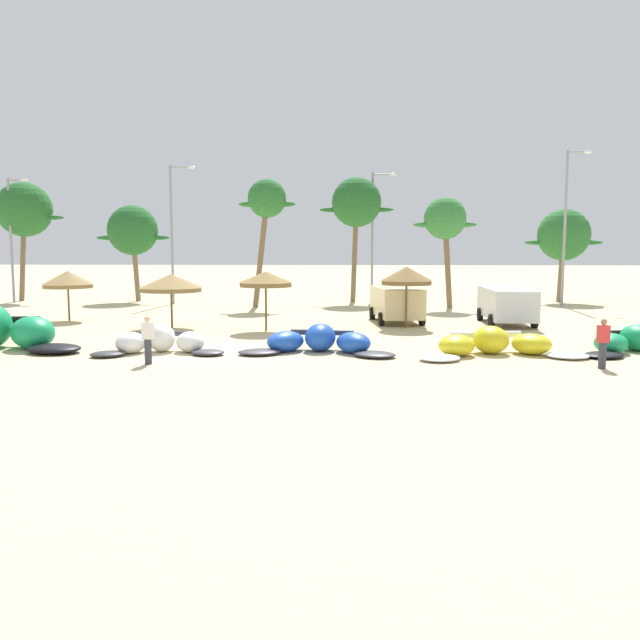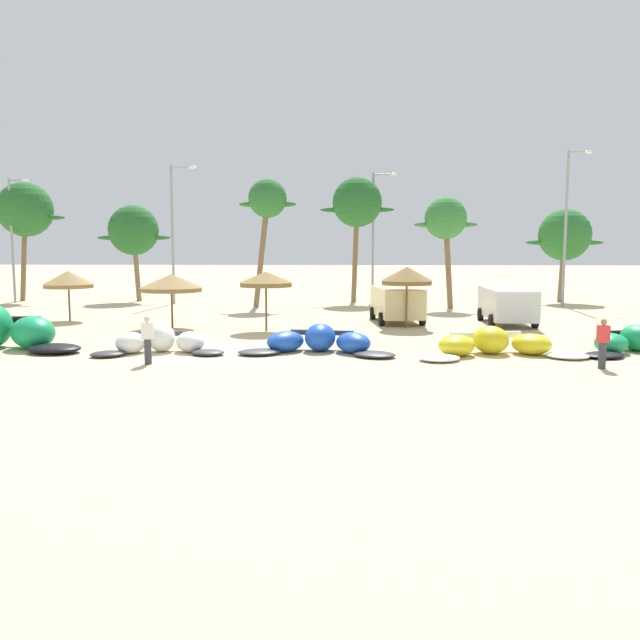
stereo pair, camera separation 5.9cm
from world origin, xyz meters
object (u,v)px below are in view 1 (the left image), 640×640
object	(u,v)px
person_near_kites	(603,343)
palm_right_of_gap	(564,235)
palm_left	(133,231)
palm_left_of_gap	(267,202)
beach_umbrella_near_palms	(266,279)
palm_center_right	(445,220)
beach_umbrella_outermost	(407,276)
person_by_umbrellas	(148,340)
parked_car_second	(396,301)
beach_umbrella_middle	(171,283)
lamppost_east_center	(374,230)
kite_left_of_center	(319,342)
kite_center	(494,344)
kite_left	(161,342)
palm_center_left	(356,203)
parked_van	(506,303)
lamppost_west	(12,234)
palm_leftmost	(24,210)
lamppost_east	(567,221)
lamppost_west_center	(174,227)
beach_umbrella_near_van	(68,279)

from	to	relation	value
person_near_kites	palm_right_of_gap	xyz separation A→B (m)	(7.04, 26.50, 4.01)
palm_left	palm_left_of_gap	size ratio (longest dim) A/B	0.84
beach_umbrella_near_palms	palm_center_right	distance (m)	16.17
beach_umbrella_outermost	person_by_umbrellas	distance (m)	14.09
parked_car_second	palm_center_right	distance (m)	10.11
beach_umbrella_middle	lamppost_east_center	size ratio (longest dim) A/B	0.33
kite_left_of_center	lamppost_east_center	distance (m)	24.00
palm_center_right	palm_right_of_gap	size ratio (longest dim) A/B	1.07
kite_center	kite_left	bearing A→B (deg)	-179.13
palm_center_left	parked_car_second	bearing A→B (deg)	-80.74
parked_van	person_near_kites	distance (m)	12.38
beach_umbrella_middle	lamppost_east_center	xyz separation A→B (m)	(10.29, 16.47, 3.00)
kite_left	beach_umbrella_outermost	size ratio (longest dim) A/B	1.66
beach_umbrella_outermost	lamppost_west	size ratio (longest dim) A/B	0.34
kite_left	palm_leftmost	world-z (taller)	palm_leftmost
palm_center_left	lamppost_east_center	world-z (taller)	lamppost_east_center
palm_leftmost	palm_left	distance (m)	8.11
person_near_kites	person_by_umbrellas	distance (m)	14.90
kite_center	lamppost_east	xyz separation A→B (m)	(8.97, 20.41, 5.30)
beach_umbrella_near_palms	palm_right_of_gap	world-z (taller)	palm_right_of_gap
beach_umbrella_near_palms	palm_center_left	bearing A→B (deg)	75.94
palm_left	palm_center_right	bearing A→B (deg)	-11.24
kite_left	kite_left_of_center	distance (m)	5.90
beach_umbrella_near_palms	palm_leftmost	world-z (taller)	palm_leftmost
person_by_umbrellas	palm_left_of_gap	xyz separation A→B (m)	(1.11, 21.23, 6.11)
lamppost_west_center	kite_left_of_center	bearing A→B (deg)	-61.12
parked_van	lamppost_west	xyz separation A→B (m)	(-32.23, 11.47, 3.83)
palm_center_left	lamppost_west	size ratio (longest dim) A/B	1.02
person_near_kites	lamppost_east_center	world-z (taller)	lamppost_east_center
palm_center_right	palm_leftmost	bearing A→B (deg)	172.19
kite_left	palm_leftmost	xyz separation A→B (m)	(-17.08, 22.97, 6.27)
beach_umbrella_near_van	palm_center_left	size ratio (longest dim) A/B	0.30
beach_umbrella_near_van	parked_car_second	xyz separation A→B (m)	(17.48, 0.46, -1.14)
kite_left_of_center	kite_center	world-z (taller)	kite_left_of_center
beach_umbrella_outermost	palm_center_left	size ratio (longest dim) A/B	0.33
kite_left_of_center	palm_left	size ratio (longest dim) A/B	0.86
beach_umbrella_middle	person_near_kites	bearing A→B (deg)	-29.77
lamppost_west_center	kite_center	bearing A→B (deg)	-49.54
person_near_kites	palm_left_of_gap	distance (m)	26.03
person_by_umbrellas	lamppost_east_center	world-z (taller)	lamppost_east_center
palm_center_left	lamppost_east	world-z (taller)	lamppost_east
palm_right_of_gap	palm_leftmost	bearing A→B (deg)	-178.22
kite_center	palm_leftmost	xyz separation A→B (m)	(-29.35, 22.78, 6.28)
beach_umbrella_middle	kite_center	bearing A→B (deg)	-27.14
beach_umbrella_outermost	person_near_kites	size ratio (longest dim) A/B	1.85
lamppost_east	palm_leftmost	bearing A→B (deg)	176.46
beach_umbrella_near_van	beach_umbrella_outermost	bearing A→B (deg)	-6.82
parked_van	lamppost_west_center	world-z (taller)	lamppost_west_center
lamppost_east	palm_right_of_gap	bearing A→B (deg)	74.66
beach_umbrella_near_van	lamppost_west_center	distance (m)	11.53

